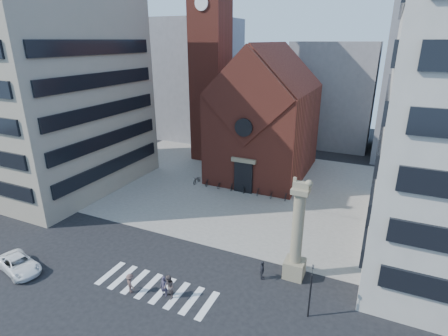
{
  "coord_description": "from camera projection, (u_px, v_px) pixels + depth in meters",
  "views": [
    {
      "loc": [
        14.73,
        -21.11,
        18.29
      ],
      "look_at": [
        1.39,
        8.0,
        6.49
      ],
      "focal_mm": 28.0,
      "sensor_mm": 36.0,
      "label": 1
    }
  ],
  "objects": [
    {
      "name": "traffic_light",
      "position": [
        311.0,
        290.0,
        23.75
      ],
      "size": [
        0.13,
        0.16,
        4.3
      ],
      "color": "black",
      "rests_on": "ground"
    },
    {
      "name": "church",
      "position": [
        266.0,
        118.0,
        48.68
      ],
      "size": [
        12.0,
        16.65,
        18.0
      ],
      "color": "maroon",
      "rests_on": "ground"
    },
    {
      "name": "zebra_crossing",
      "position": [
        156.0,
        288.0,
        27.31
      ],
      "size": [
        10.2,
        3.2,
        0.01
      ],
      "primitive_type": null,
      "color": "white",
      "rests_on": "ground"
    },
    {
      "name": "scooter_6",
      "position": [
        273.0,
        193.0,
        42.92
      ],
      "size": [
        0.68,
        1.81,
        0.94
      ],
      "primitive_type": "imported",
      "rotation": [
        0.0,
        0.0,
        -0.03
      ],
      "color": "black",
      "rests_on": "piazza"
    },
    {
      "name": "campanile",
      "position": [
        211.0,
        58.0,
        52.43
      ],
      "size": [
        5.5,
        5.5,
        31.2
      ],
      "color": "maroon",
      "rests_on": "ground"
    },
    {
      "name": "bg_block_right",
      "position": [
        440.0,
        83.0,
        53.16
      ],
      "size": [
        16.0,
        14.0,
        24.0
      ],
      "primitive_type": "cube",
      "color": "gray",
      "rests_on": "ground"
    },
    {
      "name": "pedestrian_2",
      "position": [
        262.0,
        270.0,
        28.14
      ],
      "size": [
        0.7,
        1.02,
        1.61
      ],
      "primitive_type": "imported",
      "rotation": [
        0.0,
        0.0,
        1.93
      ],
      "color": "#27282F",
      "rests_on": "ground"
    },
    {
      "name": "pedestrian_1",
      "position": [
        169.0,
        287.0,
        25.98
      ],
      "size": [
        1.19,
        1.17,
        1.94
      ],
      "primitive_type": "imported",
      "rotation": [
        0.0,
        0.0,
        -0.72
      ],
      "color": "#554744",
      "rests_on": "ground"
    },
    {
      "name": "pedestrian_0",
      "position": [
        164.0,
        286.0,
        26.28
      ],
      "size": [
        0.64,
        0.45,
        1.66
      ],
      "primitive_type": "imported",
      "rotation": [
        0.0,
        0.0,
        0.1
      ],
      "color": "#383144",
      "rests_on": "ground"
    },
    {
      "name": "scooter_5",
      "position": [
        259.0,
        190.0,
        43.6
      ],
      "size": [
        0.55,
        1.75,
        1.04
      ],
      "primitive_type": "imported",
      "rotation": [
        0.0,
        0.0,
        -0.03
      ],
      "color": "black",
      "rests_on": "piazza"
    },
    {
      "name": "building_left",
      "position": [
        46.0,
        85.0,
        43.51
      ],
      "size": [
        18.0,
        20.0,
        26.0
      ],
      "primitive_type": "cube",
      "color": "gray",
      "rests_on": "ground"
    },
    {
      "name": "pedestrian_3",
      "position": [
        130.0,
        283.0,
        26.64
      ],
      "size": [
        1.2,
        1.02,
        1.62
      ],
      "primitive_type": "imported",
      "rotation": [
        0.0,
        0.0,
        2.66
      ],
      "color": "brown",
      "rests_on": "ground"
    },
    {
      "name": "scooter_7",
      "position": [
        287.0,
        195.0,
        42.21
      ],
      "size": [
        0.55,
        1.75,
        1.04
      ],
      "primitive_type": "imported",
      "rotation": [
        0.0,
        0.0,
        -0.03
      ],
      "color": "black",
      "rests_on": "piazza"
    },
    {
      "name": "ground",
      "position": [
        171.0,
        265.0,
        30.09
      ],
      "size": [
        120.0,
        120.0,
        0.0
      ],
      "primitive_type": "plane",
      "color": "black",
      "rests_on": "ground"
    },
    {
      "name": "lion_column",
      "position": [
        297.0,
        240.0,
        27.54
      ],
      "size": [
        1.63,
        1.6,
        8.68
      ],
      "color": "gray",
      "rests_on": "ground"
    },
    {
      "name": "white_car",
      "position": [
        19.0,
        264.0,
        29.16
      ],
      "size": [
        5.01,
        3.14,
        1.29
      ],
      "primitive_type": "imported",
      "rotation": [
        0.0,
        0.0,
        1.34
      ],
      "color": "white",
      "rests_on": "ground"
    },
    {
      "name": "bg_block_left",
      "position": [
        193.0,
        79.0,
        68.22
      ],
      "size": [
        16.0,
        14.0,
        22.0
      ],
      "primitive_type": "cube",
      "color": "gray",
      "rests_on": "ground"
    },
    {
      "name": "bg_block_mid",
      "position": [
        332.0,
        94.0,
        63.01
      ],
      "size": [
        14.0,
        12.0,
        18.0
      ],
      "primitive_type": "cube",
      "color": "gray",
      "rests_on": "ground"
    },
    {
      "name": "scooter_2",
      "position": [
        221.0,
        184.0,
        45.69
      ],
      "size": [
        0.68,
        1.81,
        0.94
      ],
      "primitive_type": "imported",
      "rotation": [
        0.0,
        0.0,
        -0.03
      ],
      "color": "black",
      "rests_on": "piazza"
    },
    {
      "name": "scooter_0",
      "position": [
        197.0,
        180.0,
        47.08
      ],
      "size": [
        0.68,
        1.81,
        0.94
      ],
      "primitive_type": "imported",
      "rotation": [
        0.0,
        0.0,
        -0.03
      ],
      "color": "black",
      "rests_on": "piazza"
    },
    {
      "name": "piazza",
      "position": [
        249.0,
        186.0,
        46.29
      ],
      "size": [
        46.0,
        30.0,
        0.05
      ],
      "primitive_type": "cube",
      "color": "#9A948C",
      "rests_on": "ground"
    },
    {
      "name": "scooter_1",
      "position": [
        209.0,
        181.0,
        46.37
      ],
      "size": [
        0.55,
        1.75,
        1.04
      ],
      "primitive_type": "imported",
      "rotation": [
        0.0,
        0.0,
        -0.03
      ],
      "color": "black",
      "rests_on": "piazza"
    },
    {
      "name": "scooter_4",
      "position": [
        246.0,
        188.0,
        44.31
      ],
      "size": [
        0.68,
        1.81,
        0.94
      ],
      "primitive_type": "imported",
      "rotation": [
        0.0,
        0.0,
        -0.03
      ],
      "color": "black",
      "rests_on": "piazza"
    },
    {
      "name": "scooter_3",
      "position": [
        233.0,
        186.0,
        44.98
      ],
      "size": [
        0.55,
        1.75,
        1.04
      ],
      "primitive_type": "imported",
      "rotation": [
        0.0,
        0.0,
        -0.03
      ],
      "color": "black",
      "rests_on": "piazza"
    }
  ]
}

